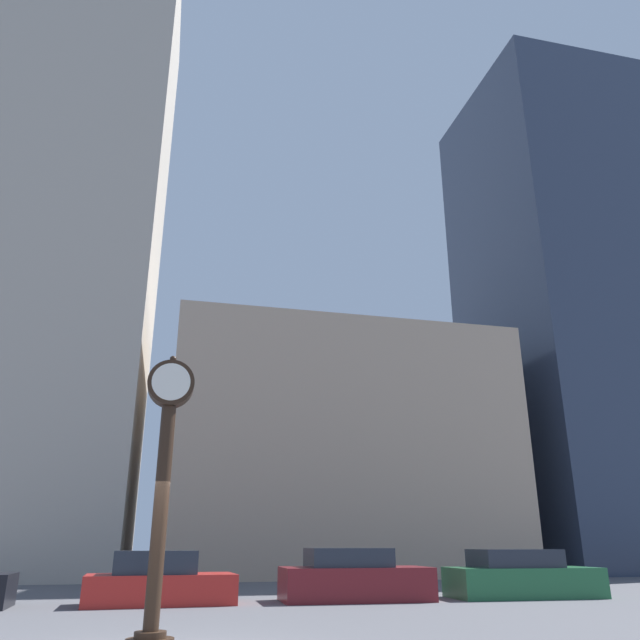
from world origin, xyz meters
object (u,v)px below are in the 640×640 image
Objects in this scene: car_red at (159,582)px; car_green at (521,577)px; car_maroon at (354,578)px; street_clock at (164,470)px.

car_red is 10.58m from car_green.
car_maroon is 5.21m from car_green.
car_red is 0.87× the size of car_green.
car_red is at bearing 89.43° from street_clock.
street_clock reaches higher than car_maroon.
car_maroon is at bearing 52.88° from street_clock.
car_red is (0.07, 7.27, -2.13)m from street_clock.
car_red is at bearing -179.06° from car_maroon.
car_maroon is at bearing -178.52° from car_green.
car_maroon is at bearing -3.56° from car_red.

